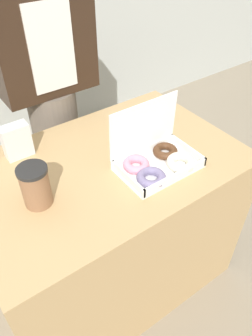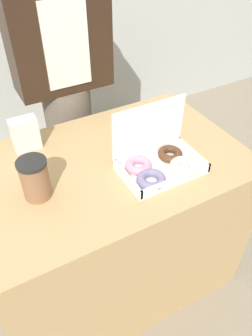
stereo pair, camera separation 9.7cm
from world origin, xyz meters
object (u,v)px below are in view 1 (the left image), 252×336
object	(u,v)px
napkin_holder	(17,141)
coffee_cup	(35,186)
donut_box	(157,159)
person_customer	(47,76)

from	to	relation	value
napkin_holder	coffee_cup	bearing A→B (deg)	-99.05
donut_box	napkin_holder	world-z (taller)	donut_box
coffee_cup	napkin_holder	size ratio (longest dim) A/B	1.09
donut_box	napkin_holder	bearing A→B (deg)	137.03
donut_box	person_customer	distance (m)	0.66
napkin_holder	donut_box	bearing A→B (deg)	-42.97
napkin_holder	person_customer	xyz separation A→B (m)	(0.27, 0.28, 0.08)
coffee_cup	napkin_holder	distance (m)	0.28
napkin_holder	person_customer	world-z (taller)	person_customer
donut_box	person_customer	world-z (taller)	person_customer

